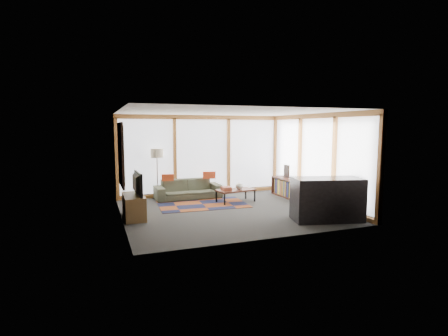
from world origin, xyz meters
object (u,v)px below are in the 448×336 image
object	(u,v)px
floor_lamp	(157,174)
bar_counter	(327,199)
sofa	(188,189)
coffee_table	(236,196)
television	(134,184)
bookshelf	(296,190)
tv_console	(134,206)

from	to	relation	value
floor_lamp	bar_counter	bearing A→B (deg)	-49.73
sofa	bar_counter	size ratio (longest dim) A/B	1.27
sofa	coffee_table	bearing A→B (deg)	-40.19
coffee_table	television	size ratio (longest dim) A/B	1.14
sofa	bookshelf	size ratio (longest dim) A/B	0.86
sofa	bar_counter	bearing A→B (deg)	-56.84
floor_lamp	bookshelf	size ratio (longest dim) A/B	0.65
sofa	bar_counter	world-z (taller)	bar_counter
sofa	tv_console	size ratio (longest dim) A/B	1.79
floor_lamp	television	bearing A→B (deg)	-113.11
tv_console	coffee_table	bearing A→B (deg)	15.60
bookshelf	bar_counter	world-z (taller)	bar_counter
television	floor_lamp	bearing A→B (deg)	-25.20
sofa	television	bearing A→B (deg)	-134.69
coffee_table	bar_counter	size ratio (longest dim) A/B	0.70
sofa	bookshelf	bearing A→B (deg)	-24.56
bookshelf	bar_counter	size ratio (longest dim) A/B	1.48
sofa	bar_counter	xyz separation A→B (m)	(2.45, -3.67, 0.21)
coffee_table	bookshelf	size ratio (longest dim) A/B	0.47
coffee_table	television	distance (m)	3.22
coffee_table	bar_counter	bearing A→B (deg)	-64.95
floor_lamp	bookshelf	distance (m)	4.30
television	sofa	bearing A→B (deg)	-46.22
bookshelf	television	bearing A→B (deg)	-173.91
television	coffee_table	bearing A→B (deg)	-75.72
tv_console	television	distance (m)	0.57
bookshelf	television	size ratio (longest dim) A/B	2.41
floor_lamp	sofa	bearing A→B (deg)	-17.47
sofa	floor_lamp	bearing A→B (deg)	161.97
bookshelf	television	xyz separation A→B (m)	(-4.87, -0.52, 0.56)
coffee_table	television	xyz separation A→B (m)	(-3.02, -0.89, 0.67)
coffee_table	tv_console	world-z (taller)	tv_console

